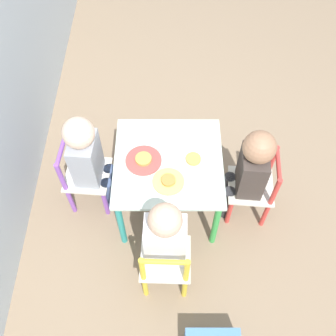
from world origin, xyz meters
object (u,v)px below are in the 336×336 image
(kids_table, at_px, (168,168))
(child_back, at_px, (88,157))
(chair_purple, at_px, (84,176))
(child_left, at_px, (165,238))
(chair_red, at_px, (254,188))
(plate_back, at_px, (143,160))
(chair_yellow, at_px, (165,264))
(child_front, at_px, (249,169))
(plate_left, at_px, (168,181))
(plate_front, at_px, (193,160))

(kids_table, distance_m, child_back, 0.45)
(chair_purple, relative_size, child_left, 0.68)
(chair_purple, relative_size, chair_red, 1.00)
(child_back, height_order, plate_back, child_back)
(chair_purple, bearing_deg, kids_table, -90.00)
(chair_yellow, relative_size, child_back, 0.69)
(chair_yellow, bearing_deg, child_left, -90.00)
(child_left, bearing_deg, child_front, -136.50)
(chair_yellow, xyz_separation_m, plate_left, (0.37, -0.02, 0.22))
(child_left, distance_m, child_front, 0.61)
(plate_back, height_order, plate_front, same)
(kids_table, height_order, child_left, child_left)
(child_front, height_order, plate_front, child_front)
(plate_left, xyz_separation_m, plate_front, (0.14, -0.14, -0.00))
(chair_yellow, relative_size, chair_red, 1.00)
(chair_red, height_order, child_back, child_back)
(chair_yellow, height_order, plate_front, chair_yellow)
(child_front, bearing_deg, kids_table, -90.00)
(child_left, height_order, plate_front, child_left)
(kids_table, bearing_deg, chair_red, -94.69)
(chair_red, xyz_separation_m, child_left, (-0.40, 0.52, 0.19))
(chair_purple, height_order, child_front, child_front)
(plate_back, relative_size, plate_front, 1.08)
(child_left, relative_size, child_front, 1.03)
(chair_purple, bearing_deg, child_front, -90.14)
(kids_table, bearing_deg, chair_yellow, 178.27)
(child_front, distance_m, plate_back, 0.58)
(chair_yellow, xyz_separation_m, child_back, (0.54, 0.43, 0.20))
(child_left, bearing_deg, chair_yellow, 90.00)
(plate_back, bearing_deg, chair_purple, 84.00)
(child_left, xyz_separation_m, plate_front, (0.44, -0.15, 0.03))
(chair_purple, xyz_separation_m, child_back, (-0.00, -0.06, 0.20))
(kids_table, distance_m, child_front, 0.45)
(child_front, bearing_deg, plate_back, -88.90)
(kids_table, xyz_separation_m, chair_red, (-0.04, -0.50, -0.15))
(chair_yellow, bearing_deg, child_back, -49.77)
(chair_purple, xyz_separation_m, child_left, (-0.48, -0.49, 0.19))
(plate_back, bearing_deg, child_back, 83.69)
(child_back, bearing_deg, child_left, -133.64)
(plate_left, distance_m, plate_back, 0.19)
(chair_yellow, height_order, chair_purple, same)
(child_left, bearing_deg, chair_purple, -42.85)
(plate_back, distance_m, plate_front, 0.27)
(chair_purple, xyz_separation_m, plate_left, (-0.17, -0.50, 0.22))
(kids_table, xyz_separation_m, chair_yellow, (-0.50, 0.02, -0.15))
(chair_red, height_order, plate_back, chair_red)
(plate_front, bearing_deg, chair_purple, 86.54)
(kids_table, height_order, chair_red, chair_red)
(kids_table, height_order, chair_yellow, chair_yellow)
(kids_table, xyz_separation_m, chair_purple, (0.04, 0.50, -0.15))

